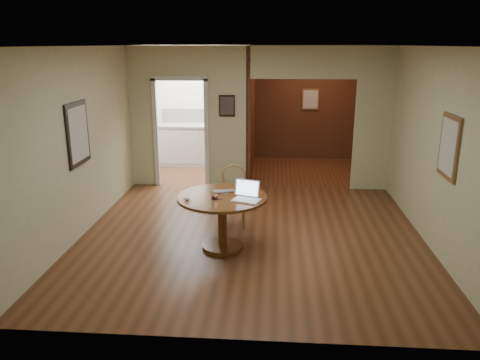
# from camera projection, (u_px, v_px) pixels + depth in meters

# --- Properties ---
(floor) EXTENTS (5.00, 5.00, 0.00)m
(floor) POSITION_uv_depth(u_px,v_px,m) (251.00, 237.00, 6.88)
(floor) COLOR #482914
(floor) RESTS_ON ground
(room_shell) EXTENTS (5.20, 7.50, 5.00)m
(room_shell) POSITION_uv_depth(u_px,v_px,m) (237.00, 117.00, 9.52)
(room_shell) COLOR white
(room_shell) RESTS_ON ground
(dining_table) EXTENTS (1.22, 1.22, 0.76)m
(dining_table) POSITION_uv_depth(u_px,v_px,m) (222.00, 210.00, 6.34)
(dining_table) COLOR brown
(dining_table) RESTS_ON ground
(chair) EXTENTS (0.44, 0.44, 0.96)m
(chair) POSITION_uv_depth(u_px,v_px,m) (234.00, 192.00, 7.18)
(chair) COLOR #A36D39
(chair) RESTS_ON ground
(open_laptop) EXTENTS (0.41, 0.40, 0.24)m
(open_laptop) POSITION_uv_depth(u_px,v_px,m) (247.00, 194.00, 6.14)
(open_laptop) COLOR white
(open_laptop) RESTS_ON dining_table
(closed_laptop) EXTENTS (0.34, 0.28, 0.02)m
(closed_laptop) POSITION_uv_depth(u_px,v_px,m) (224.00, 192.00, 6.41)
(closed_laptop) COLOR silver
(closed_laptop) RESTS_ON dining_table
(mouse) EXTENTS (0.11, 0.08, 0.04)m
(mouse) POSITION_uv_depth(u_px,v_px,m) (187.00, 199.00, 6.12)
(mouse) COLOR white
(mouse) RESTS_ON dining_table
(wine_glass) EXTENTS (0.10, 0.10, 0.11)m
(wine_glass) POSITION_uv_depth(u_px,v_px,m) (215.00, 195.00, 6.14)
(wine_glass) COLOR white
(wine_glass) RESTS_ON dining_table
(pen) EXTENTS (0.15, 0.04, 0.01)m
(pen) POSITION_uv_depth(u_px,v_px,m) (217.00, 199.00, 6.15)
(pen) COLOR #0D105E
(pen) RESTS_ON dining_table
(kitchen_cabinet) EXTENTS (2.06, 0.60, 0.94)m
(kitchen_cabinet) POSITION_uv_depth(u_px,v_px,m) (203.00, 145.00, 10.86)
(kitchen_cabinet) COLOR silver
(kitchen_cabinet) RESTS_ON ground
(grocery_bag) EXTENTS (0.34, 0.31, 0.27)m
(grocery_bag) POSITION_uv_depth(u_px,v_px,m) (237.00, 119.00, 10.64)
(grocery_bag) COLOR beige
(grocery_bag) RESTS_ON kitchen_cabinet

